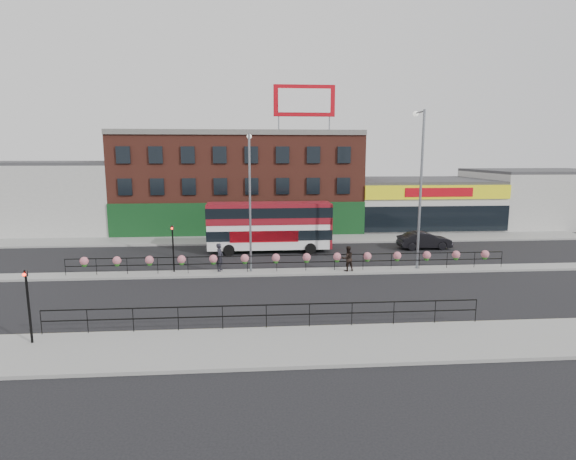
{
  "coord_description": "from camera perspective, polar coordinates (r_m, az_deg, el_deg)",
  "views": [
    {
      "loc": [
        -2.5,
        -29.81,
        8.08
      ],
      "look_at": [
        0.0,
        3.0,
        2.5
      ],
      "focal_mm": 28.0,
      "sensor_mm": 36.0,
      "label": 1
    }
  ],
  "objects": [
    {
      "name": "traffic_light_median",
      "position": [
        31.21,
        -14.43,
        -1.04
      ],
      "size": [
        0.15,
        0.28,
        3.65
      ],
      "color": "black",
      "rests_on": "median"
    },
    {
      "name": "billboard",
      "position": [
        45.37,
        2.08,
        16.07
      ],
      "size": [
        6.0,
        0.29,
        4.4
      ],
      "color": "#B60812",
      "rests_on": "brick_building"
    },
    {
      "name": "brick_building",
      "position": [
        49.88,
        -6.11,
        6.17
      ],
      "size": [
        25.0,
        12.21,
        10.3
      ],
      "color": "brown",
      "rests_on": "ground"
    },
    {
      "name": "south_pavement",
      "position": [
        19.69,
        3.42,
        -14.38
      ],
      "size": [
        60.0,
        4.0,
        0.15
      ],
      "primitive_type": "cube",
      "color": "gray",
      "rests_on": "ground"
    },
    {
      "name": "pedestrian_b",
      "position": [
        31.07,
        7.58,
        -3.61
      ],
      "size": [
        1.07,
        0.94,
        1.73
      ],
      "primitive_type": "imported",
      "rotation": [
        0.0,
        0.0,
        3.32
      ],
      "color": "black",
      "rests_on": "median"
    },
    {
      "name": "lamp_column_west",
      "position": [
        30.33,
        -4.86,
        4.99
      ],
      "size": [
        0.33,
        1.63,
        9.28
      ],
      "color": "slate",
      "rests_on": "median"
    },
    {
      "name": "warehouse_west",
      "position": [
        54.54,
        -27.91,
        3.85
      ],
      "size": [
        15.5,
        12.0,
        7.3
      ],
      "color": "#BBBBB6",
      "rests_on": "ground"
    },
    {
      "name": "supermarket",
      "position": [
        53.32,
        16.0,
        3.4
      ],
      "size": [
        15.0,
        12.25,
        5.3
      ],
      "color": "silver",
      "rests_on": "ground"
    },
    {
      "name": "south_railing",
      "position": [
        20.96,
        -2.78,
        -10.23
      ],
      "size": [
        20.04,
        0.05,
        1.12
      ],
      "color": "black",
      "rests_on": "south_pavement"
    },
    {
      "name": "lamp_column_east",
      "position": [
        32.27,
        16.39,
        6.62
      ],
      "size": [
        0.39,
        1.91,
        10.89
      ],
      "color": "slate",
      "rests_on": "median"
    },
    {
      "name": "traffic_light_south",
      "position": [
        21.8,
        -30.22,
        -6.63
      ],
      "size": [
        0.15,
        0.28,
        3.65
      ],
      "color": "black",
      "rests_on": "south_pavement"
    },
    {
      "name": "car",
      "position": [
        40.41,
        16.93,
        -1.26
      ],
      "size": [
        1.8,
        4.6,
        1.49
      ],
      "primitive_type": "imported",
      "rotation": [
        0.0,
        0.0,
        1.6
      ],
      "color": "black",
      "rests_on": "ground"
    },
    {
      "name": "ground",
      "position": [
        30.99,
        0.42,
        -5.49
      ],
      "size": [
        120.0,
        120.0,
        0.0
      ],
      "primitive_type": "plane",
      "color": "black",
      "rests_on": "ground"
    },
    {
      "name": "yellow_line_inner",
      "position": [
        21.82,
        2.59,
        -12.1
      ],
      "size": [
        60.0,
        0.1,
        0.01
      ],
      "primitive_type": "cube",
      "color": "gold",
      "rests_on": "ground"
    },
    {
      "name": "double_decker_bus",
      "position": [
        37.16,
        -2.33,
        1.03
      ],
      "size": [
        10.24,
        2.65,
        4.13
      ],
      "color": "white",
      "rests_on": "ground"
    },
    {
      "name": "warehouse_east",
      "position": [
        60.09,
        29.33,
        3.69
      ],
      "size": [
        14.5,
        12.0,
        6.3
      ],
      "color": "#BBBBB6",
      "rests_on": "ground"
    },
    {
      "name": "median_railing",
      "position": [
        30.73,
        0.43,
        -3.6
      ],
      "size": [
        30.04,
        0.56,
        1.23
      ],
      "color": "black",
      "rests_on": "median"
    },
    {
      "name": "median",
      "position": [
        30.97,
        0.42,
        -5.36
      ],
      "size": [
        60.0,
        1.6,
        0.15
      ],
      "primitive_type": "cube",
      "color": "gray",
      "rests_on": "ground"
    },
    {
      "name": "pedestrian_a",
      "position": [
        31.12,
        -8.66,
        -3.43
      ],
      "size": [
        0.93,
        0.8,
        1.92
      ],
      "primitive_type": "imported",
      "rotation": [
        0.0,
        0.0,
        1.31
      ],
      "color": "black",
      "rests_on": "median"
    },
    {
      "name": "yellow_line_outer",
      "position": [
        21.65,
        2.65,
        -12.28
      ],
      "size": [
        60.0,
        0.1,
        0.01
      ],
      "primitive_type": "cube",
      "color": "gold",
      "rests_on": "ground"
    },
    {
      "name": "north_pavement",
      "position": [
        42.64,
        -0.92,
        -1.2
      ],
      "size": [
        60.0,
        4.0,
        0.15
      ],
      "primitive_type": "cube",
      "color": "gray",
      "rests_on": "ground"
    }
  ]
}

